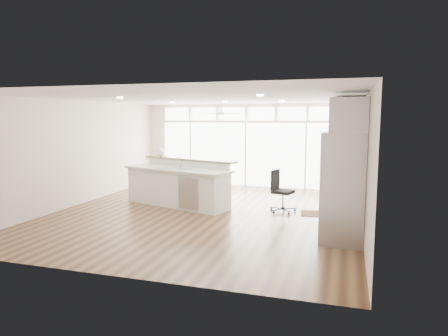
% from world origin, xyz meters
% --- Properties ---
extents(floor, '(7.00, 8.00, 0.02)m').
position_xyz_m(floor, '(0.00, 0.00, -0.01)').
color(floor, '#402713').
rests_on(floor, ground).
extents(ceiling, '(7.00, 8.00, 0.02)m').
position_xyz_m(ceiling, '(0.00, 0.00, 2.70)').
color(ceiling, silver).
rests_on(ceiling, wall_back).
extents(wall_back, '(7.00, 0.04, 2.70)m').
position_xyz_m(wall_back, '(0.00, 4.00, 1.35)').
color(wall_back, beige).
rests_on(wall_back, floor).
extents(wall_front, '(7.00, 0.04, 2.70)m').
position_xyz_m(wall_front, '(0.00, -4.00, 1.35)').
color(wall_front, beige).
rests_on(wall_front, floor).
extents(wall_left, '(0.04, 8.00, 2.70)m').
position_xyz_m(wall_left, '(-3.50, 0.00, 1.35)').
color(wall_left, beige).
rests_on(wall_left, floor).
extents(wall_right, '(0.04, 8.00, 2.70)m').
position_xyz_m(wall_right, '(3.50, 0.00, 1.35)').
color(wall_right, beige).
rests_on(wall_right, floor).
extents(glass_wall, '(5.80, 0.06, 2.08)m').
position_xyz_m(glass_wall, '(0.00, 3.94, 1.05)').
color(glass_wall, white).
rests_on(glass_wall, wall_back).
extents(transom_row, '(5.90, 0.06, 0.40)m').
position_xyz_m(transom_row, '(0.00, 3.94, 2.38)').
color(transom_row, white).
rests_on(transom_row, wall_back).
extents(desk_window, '(0.04, 0.85, 0.85)m').
position_xyz_m(desk_window, '(3.46, 0.30, 1.55)').
color(desk_window, white).
rests_on(desk_window, wall_right).
extents(ceiling_fan, '(1.16, 1.16, 0.32)m').
position_xyz_m(ceiling_fan, '(-0.50, 2.80, 2.48)').
color(ceiling_fan, silver).
rests_on(ceiling_fan, ceiling).
extents(recessed_lights, '(3.40, 3.00, 0.02)m').
position_xyz_m(recessed_lights, '(0.00, 0.20, 2.68)').
color(recessed_lights, white).
rests_on(recessed_lights, ceiling).
extents(oven_cabinet, '(0.64, 1.20, 2.50)m').
position_xyz_m(oven_cabinet, '(3.17, 1.80, 1.25)').
color(oven_cabinet, white).
rests_on(oven_cabinet, floor).
extents(desk_nook, '(0.72, 1.30, 0.76)m').
position_xyz_m(desk_nook, '(3.13, 0.30, 0.38)').
color(desk_nook, white).
rests_on(desk_nook, floor).
extents(upper_cabinets, '(0.64, 1.30, 0.64)m').
position_xyz_m(upper_cabinets, '(3.17, 0.30, 2.35)').
color(upper_cabinets, white).
rests_on(upper_cabinets, wall_right).
extents(refrigerator, '(0.76, 0.90, 2.00)m').
position_xyz_m(refrigerator, '(3.11, -1.35, 1.00)').
color(refrigerator, '#A8A9AD').
rests_on(refrigerator, floor).
extents(fridge_cabinet, '(0.64, 0.90, 0.60)m').
position_xyz_m(fridge_cabinet, '(3.17, -1.35, 2.30)').
color(fridge_cabinet, white).
rests_on(fridge_cabinet, wall_right).
extents(framed_photos, '(0.06, 0.22, 0.80)m').
position_xyz_m(framed_photos, '(3.46, 0.92, 1.40)').
color(framed_photos, black).
rests_on(framed_photos, wall_right).
extents(kitchen_island, '(3.19, 1.98, 1.19)m').
position_xyz_m(kitchen_island, '(-0.97, 0.54, 0.59)').
color(kitchen_island, white).
rests_on(kitchen_island, floor).
extents(rug, '(0.94, 0.73, 0.01)m').
position_xyz_m(rug, '(2.61, 0.68, 0.01)').
color(rug, '#3A2512').
rests_on(rug, floor).
extents(office_chair, '(0.63, 0.60, 1.00)m').
position_xyz_m(office_chair, '(1.74, 0.65, 0.50)').
color(office_chair, black).
rests_on(office_chair, floor).
extents(fishbowl, '(0.27, 0.27, 0.24)m').
position_xyz_m(fishbowl, '(-1.76, 1.21, 1.31)').
color(fishbowl, silver).
rests_on(fishbowl, kitchen_island).
extents(monitor, '(0.13, 0.44, 0.37)m').
position_xyz_m(monitor, '(3.05, 0.30, 0.94)').
color(monitor, black).
rests_on(monitor, desk_nook).
extents(keyboard, '(0.14, 0.34, 0.02)m').
position_xyz_m(keyboard, '(2.88, 0.30, 0.77)').
color(keyboard, silver).
rests_on(keyboard, desk_nook).
extents(potted_plant, '(0.31, 0.34, 0.23)m').
position_xyz_m(potted_plant, '(3.17, 1.80, 2.62)').
color(potted_plant, '#214E22').
rests_on(potted_plant, oven_cabinet).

